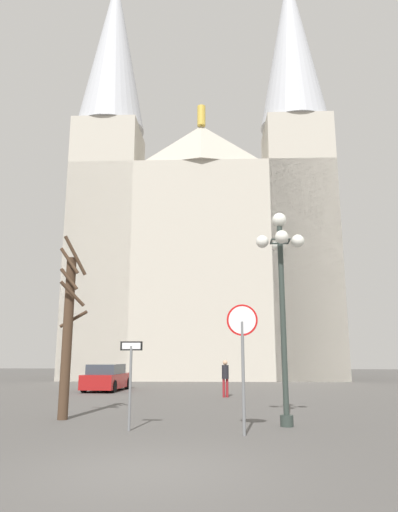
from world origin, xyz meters
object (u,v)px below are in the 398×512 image
(street_lamp, at_px, (281,275))
(pedestrian_walking, at_px, (225,375))
(cathedral, at_px, (203,230))
(one_way_arrow_sign, at_px, (131,374))
(bare_tree, at_px, (68,330))
(stop_sign, at_px, (243,342))
(parked_car_near_red, at_px, (107,378))

(street_lamp, height_order, pedestrian_walking, street_lamp)
(cathedral, xyz_separation_m, one_way_arrow_sign, (0.06, -27.21, -11.34))
(bare_tree, relative_size, pedestrian_walking, 3.35)
(one_way_arrow_sign, distance_m, street_lamp, 5.09)
(one_way_arrow_sign, distance_m, bare_tree, 3.38)
(stop_sign, xyz_separation_m, bare_tree, (-5.42, 2.44, 0.47))
(street_lamp, distance_m, bare_tree, 6.82)
(stop_sign, height_order, street_lamp, street_lamp)
(cathedral, height_order, parked_car_near_red, cathedral)
(cathedral, bearing_deg, one_way_arrow_sign, -89.87)
(cathedral, xyz_separation_m, stop_sign, (3.01, -27.73, -10.53))
(parked_car_near_red, bearing_deg, one_way_arrow_sign, -71.97)
(stop_sign, bearing_deg, street_lamp, 53.57)
(street_lamp, bearing_deg, bare_tree, 172.76)
(one_way_arrow_sign, relative_size, pedestrian_walking, 1.35)
(cathedral, height_order, stop_sign, cathedral)
(cathedral, bearing_deg, street_lamp, -80.89)
(bare_tree, bearing_deg, street_lamp, -7.24)
(parked_car_near_red, xyz_separation_m, pedestrian_walking, (6.63, -3.57, 0.34))
(pedestrian_walking, bearing_deg, cathedral, 97.57)
(cathedral, xyz_separation_m, pedestrian_walking, (2.30, -17.30, -11.74))
(cathedral, distance_m, one_way_arrow_sign, 29.48)
(cathedral, bearing_deg, pedestrian_walking, -82.43)
(bare_tree, bearing_deg, stop_sign, -24.21)
(street_lamp, bearing_deg, stop_sign, -126.43)
(street_lamp, height_order, bare_tree, street_lamp)
(parked_car_near_red, bearing_deg, stop_sign, -62.35)
(stop_sign, distance_m, pedestrian_walking, 10.53)
(cathedral, xyz_separation_m, parked_car_near_red, (-4.33, -13.73, -12.08))
(pedestrian_walking, bearing_deg, bare_tree, -120.49)
(street_lamp, xyz_separation_m, pedestrian_walking, (-1.89, 8.84, -3.17))
(stop_sign, height_order, parked_car_near_red, stop_sign)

